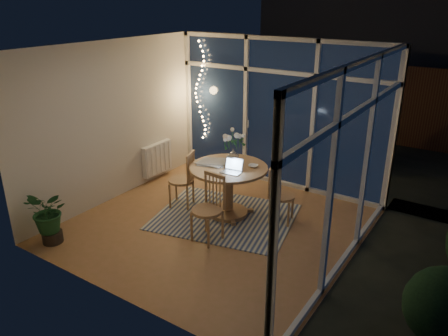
% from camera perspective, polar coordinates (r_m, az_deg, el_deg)
% --- Properties ---
extents(floor, '(4.00, 4.00, 0.00)m').
position_cam_1_polar(floor, '(6.63, -1.10, -7.49)').
color(floor, olive).
rests_on(floor, ground).
extents(ceiling, '(4.00, 4.00, 0.00)m').
position_cam_1_polar(ceiling, '(5.83, -1.29, 15.46)').
color(ceiling, white).
rests_on(ceiling, wall_back).
extents(wall_back, '(4.00, 0.04, 2.60)m').
position_cam_1_polar(wall_back, '(7.77, 7.29, 7.09)').
color(wall_back, silver).
rests_on(wall_back, floor).
extents(wall_front, '(4.00, 0.04, 2.60)m').
position_cam_1_polar(wall_front, '(4.71, -15.16, -3.26)').
color(wall_front, silver).
rests_on(wall_front, floor).
extents(wall_left, '(0.04, 4.00, 2.60)m').
position_cam_1_polar(wall_left, '(7.38, -14.15, 5.84)').
color(wall_left, silver).
rests_on(wall_left, floor).
extents(wall_right, '(0.04, 4.00, 2.60)m').
position_cam_1_polar(wall_right, '(5.30, 16.92, -0.66)').
color(wall_right, silver).
rests_on(wall_right, floor).
extents(window_wall_back, '(4.00, 0.10, 2.60)m').
position_cam_1_polar(window_wall_back, '(7.73, 7.15, 7.03)').
color(window_wall_back, silver).
rests_on(window_wall_back, floor).
extents(window_wall_right, '(0.10, 4.00, 2.60)m').
position_cam_1_polar(window_wall_right, '(5.31, 16.51, -0.57)').
color(window_wall_right, silver).
rests_on(window_wall_right, floor).
extents(radiator, '(0.10, 0.70, 0.58)m').
position_cam_1_polar(radiator, '(8.22, -8.74, 1.24)').
color(radiator, white).
rests_on(radiator, wall_left).
extents(fairy_lights, '(0.24, 0.10, 1.85)m').
position_cam_1_polar(fairy_lights, '(8.46, -3.20, 9.98)').
color(fairy_lights, '#F2AE61').
rests_on(fairy_lights, window_wall_back).
extents(garden_patio, '(12.00, 6.00, 0.10)m').
position_cam_1_polar(garden_patio, '(10.67, 16.63, 2.75)').
color(garden_patio, black).
rests_on(garden_patio, ground).
extents(garden_fence, '(11.00, 0.08, 1.80)m').
position_cam_1_polar(garden_fence, '(11.03, 15.48, 8.66)').
color(garden_fence, '#3E1E16').
rests_on(garden_fence, ground).
extents(neighbour_roof, '(7.00, 3.00, 2.20)m').
position_cam_1_polar(neighbour_roof, '(13.64, 21.54, 15.87)').
color(neighbour_roof, '#31343B').
rests_on(neighbour_roof, ground).
extents(garden_shrubs, '(0.90, 0.90, 0.90)m').
position_cam_1_polar(garden_shrubs, '(9.55, 6.53, 4.56)').
color(garden_shrubs, black).
rests_on(garden_shrubs, ground).
extents(rug, '(2.37, 2.06, 0.01)m').
position_cam_1_polar(rug, '(6.86, 0.12, -6.37)').
color(rug, beige).
rests_on(rug, floor).
extents(dining_table, '(1.42, 1.42, 0.81)m').
position_cam_1_polar(dining_table, '(6.76, 0.58, -3.04)').
color(dining_table, olive).
rests_on(dining_table, floor).
extents(chair_left, '(0.56, 0.56, 0.95)m').
position_cam_1_polar(chair_left, '(7.06, -5.62, -1.43)').
color(chair_left, olive).
rests_on(chair_left, floor).
extents(chair_right, '(0.50, 0.50, 0.91)m').
position_cam_1_polar(chair_right, '(6.59, 7.58, -3.44)').
color(chair_right, olive).
rests_on(chair_right, floor).
extents(chair_front, '(0.49, 0.49, 0.98)m').
position_cam_1_polar(chair_front, '(6.03, -2.25, -5.36)').
color(chair_front, olive).
rests_on(chair_front, floor).
extents(laptop, '(0.32, 0.29, 0.21)m').
position_cam_1_polar(laptop, '(6.34, 0.96, 0.27)').
color(laptop, '#B3B3B7').
rests_on(laptop, dining_table).
extents(flower_vase, '(0.24, 0.24, 0.21)m').
position_cam_1_polar(flower_vase, '(6.82, 1.20, 1.85)').
color(flower_vase, white).
rests_on(flower_vase, dining_table).
extents(bowl, '(0.18, 0.18, 0.04)m').
position_cam_1_polar(bowl, '(6.59, 3.82, 0.27)').
color(bowl, white).
rests_on(bowl, dining_table).
extents(newspapers, '(0.50, 0.44, 0.02)m').
position_cam_1_polar(newspapers, '(6.74, -1.24, 0.74)').
color(newspapers, beige).
rests_on(newspapers, dining_table).
extents(phone, '(0.12, 0.09, 0.01)m').
position_cam_1_polar(phone, '(6.49, 0.97, -0.16)').
color(phone, black).
rests_on(phone, dining_table).
extents(potted_plant, '(0.57, 0.50, 0.76)m').
position_cam_1_polar(potted_plant, '(6.49, -21.83, -6.06)').
color(potted_plant, '#1B4B24').
rests_on(potted_plant, floor).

